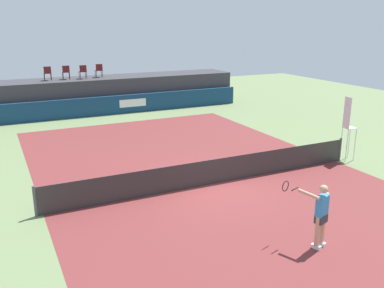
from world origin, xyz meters
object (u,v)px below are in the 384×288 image
Objects in this scene: spectator_chair_left at (66,72)px; net_post_near at (35,201)px; spectator_chair_right at (99,70)px; spectator_chair_far_left at (47,73)px; umpire_chair at (348,124)px; tennis_player at (320,214)px; net_post_far at (340,150)px; spectator_chair_center at (83,71)px.

spectator_chair_left is 0.89× the size of net_post_near.
spectator_chair_left is at bearing -177.57° from spectator_chair_right.
spectator_chair_far_left reaches higher than net_post_near.
umpire_chair is 1.56× the size of tennis_player.
umpire_chair is (6.84, -15.30, -1.11)m from spectator_chair_right.
spectator_chair_left reaches higher than net_post_far.
spectator_chair_left is (1.15, 0.08, 0.00)m from spectator_chair_far_left.
spectator_chair_far_left is 18.25m from umpire_chair.
net_post_far is 0.56× the size of tennis_player.
spectator_chair_right is 0.89× the size of net_post_far.
spectator_chair_left reaches higher than net_post_near.
spectator_chair_right is 0.32× the size of umpire_chair.
spectator_chair_right reaches higher than tennis_player.
net_post_far is (6.52, -15.32, -2.19)m from spectator_chair_right.
tennis_player is at bearing -79.00° from spectator_chair_far_left.
tennis_player is at bearing -82.17° from spectator_chair_left.
umpire_chair is at bearing -59.40° from spectator_chair_left.
tennis_player is (-5.86, -5.19, 0.46)m from net_post_far.
spectator_chair_center is 20.37m from tennis_player.
spectator_chair_left is 15.83m from net_post_near.
net_post_far is at bearing 0.00° from net_post_near.
spectator_chair_right is at bearing 68.98° from net_post_near.
spectator_chair_far_left is at bearing -177.05° from spectator_chair_right.
umpire_chair is 12.77m from net_post_near.
spectator_chair_far_left and spectator_chair_right have the same top height.
net_post_far is at bearing -60.35° from spectator_chair_left.
net_post_far is at bearing -63.06° from spectator_chair_center.
spectator_chair_far_left is 18.18m from net_post_far.
spectator_chair_left is at bearing 3.93° from spectator_chair_far_left.
spectator_chair_center reaches higher than net_post_far.
spectator_chair_far_left reaches higher than umpire_chair.
spectator_chair_right is (2.15, 0.09, 0.00)m from spectator_chair_left.
spectator_chair_right is 16.55m from net_post_near.
net_post_near is at bearing -99.69° from spectator_chair_far_left.
spectator_chair_far_left is 0.32× the size of umpire_chair.
spectator_chair_far_left is at bearing 101.00° from tennis_player.
spectator_chair_center reaches higher than tennis_player.
umpire_chair is at bearing 3.06° from net_post_far.
spectator_chair_left is at bearing 97.83° from tennis_player.
umpire_chair is at bearing 40.06° from tennis_player.
net_post_far is at bearing 41.51° from tennis_player.
spectator_chair_center is 0.89× the size of net_post_far.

